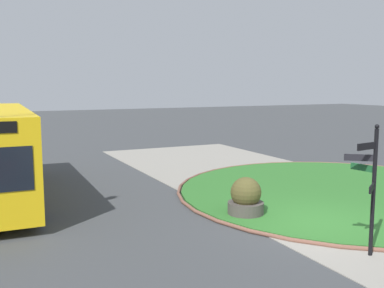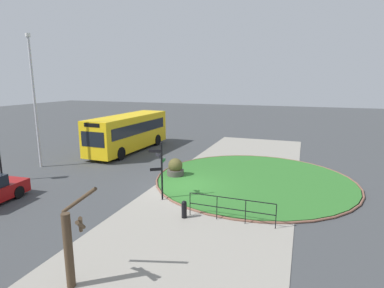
# 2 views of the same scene
# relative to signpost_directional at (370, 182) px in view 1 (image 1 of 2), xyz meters

# --- Properties ---
(ground) EXTENTS (120.00, 120.00, 0.00)m
(ground) POSITION_rel_signpost_directional_xyz_m (2.15, -0.45, -1.71)
(ground) COLOR #3D3F42
(sidewalk_paving) EXTENTS (32.00, 7.70, 0.02)m
(sidewalk_paving) POSITION_rel_signpost_directional_xyz_m (2.15, -2.60, -1.70)
(sidewalk_paving) COLOR gray
(sidewalk_paving) RESTS_ON ground
(grass_island) EXTENTS (11.55, 11.55, 0.10)m
(grass_island) POSITION_rel_signpost_directional_xyz_m (4.74, -3.93, -1.66)
(grass_island) COLOR #2D6B28
(grass_island) RESTS_ON ground
(grass_kerb_ring) EXTENTS (11.86, 11.86, 0.11)m
(grass_kerb_ring) POSITION_rel_signpost_directional_xyz_m (4.74, -3.93, -1.65)
(grass_kerb_ring) COLOR brown
(grass_kerb_ring) RESTS_ON ground
(signpost_directional) EXTENTS (0.95, 0.70, 2.98)m
(signpost_directional) POSITION_rel_signpost_directional_xyz_m (0.00, 0.00, 0.00)
(signpost_directional) COLOR black
(signpost_directional) RESTS_ON ground
(planter_near_signpost) EXTENTS (1.05, 1.05, 1.18)m
(planter_near_signpost) POSITION_rel_signpost_directional_xyz_m (3.75, 0.80, -1.18)
(planter_near_signpost) COLOR #47423D
(planter_near_signpost) RESTS_ON ground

